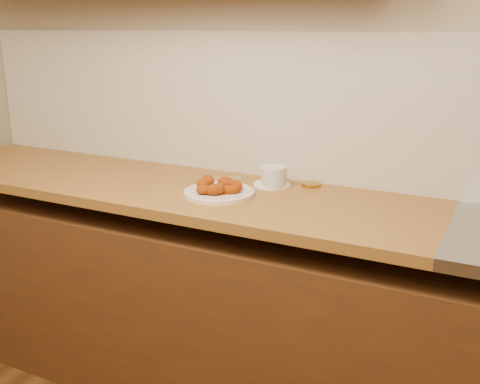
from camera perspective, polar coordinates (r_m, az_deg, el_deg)
name	(u,v)px	position (r m, az deg, el deg)	size (l,w,h in m)	color
wall_back	(336,72)	(2.26, 9.73, 11.95)	(4.00, 0.02, 2.70)	tan
base_cabinet	(300,329)	(2.26, 6.10, -13.64)	(3.60, 0.60, 0.77)	#512C12
butcher_block	(157,187)	(2.35, -8.46, 0.54)	(2.30, 0.62, 0.04)	#935924
backsplash	(333,111)	(2.26, 9.45, 8.15)	(3.60, 0.02, 0.60)	beige
donut_plate	(219,193)	(2.15, -2.14, -0.09)	(0.27, 0.27, 0.02)	beige
ring_donut	(230,187)	(2.14, -1.07, 0.53)	(0.10, 0.10, 0.03)	#7D3105
fried_dough_chunks	(212,185)	(2.15, -2.88, 0.69)	(0.16, 0.21, 0.05)	#7D3105
plastic_tub	(274,177)	(2.24, 3.45, 1.52)	(0.10, 0.10, 0.09)	silver
tub_lid	(272,185)	(2.27, 3.25, 0.74)	(0.15, 0.15, 0.01)	white
brass_jar_lid	(311,185)	(2.28, 7.27, 0.75)	(0.08, 0.08, 0.01)	#AF8527
wooden_utensil	(223,179)	(2.35, -1.73, 1.36)	(0.15, 0.02, 0.01)	#A6874A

